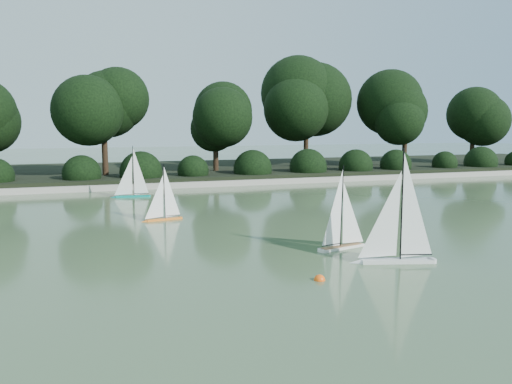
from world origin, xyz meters
TOP-DOWN VIEW (x-y plane):
  - ground at (0.00, 0.00)m, footprint 80.00×80.00m
  - pond_coping at (0.00, 9.00)m, footprint 40.00×0.35m
  - far_bank at (0.00, 13.00)m, footprint 40.00×8.00m
  - tree_line at (1.23, 11.44)m, footprint 26.31×3.93m
  - shrub_hedge at (0.00, 9.90)m, footprint 29.10×1.10m
  - sailboat_white_a at (0.65, -0.74)m, footprint 1.29×0.54m
  - sailboat_white_b at (0.45, 0.25)m, footprint 1.06×0.40m
  - sailboat_orange at (-2.11, 3.61)m, footprint 0.92×0.30m
  - sailboat_teal at (-2.48, 7.35)m, footprint 1.12×0.33m
  - race_buoy at (-0.69, -1.17)m, footprint 0.15×0.15m

SIDE VIEW (x-z plane):
  - ground at x=0.00m, z-range 0.00..0.00m
  - race_buoy at x=-0.69m, z-range -0.07..0.07m
  - pond_coping at x=0.00m, z-range 0.00..0.18m
  - far_bank at x=0.00m, z-range 0.00..0.30m
  - sailboat_orange at x=-2.11m, z-range -0.43..0.83m
  - sailboat_white_b at x=0.45m, z-range -0.50..0.95m
  - sailboat_teal at x=-2.48m, z-range -0.52..1.00m
  - sailboat_white_a at x=0.65m, z-range -0.61..1.17m
  - shrub_hedge at x=0.00m, z-range -0.10..1.00m
  - tree_line at x=1.23m, z-range 0.45..4.83m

